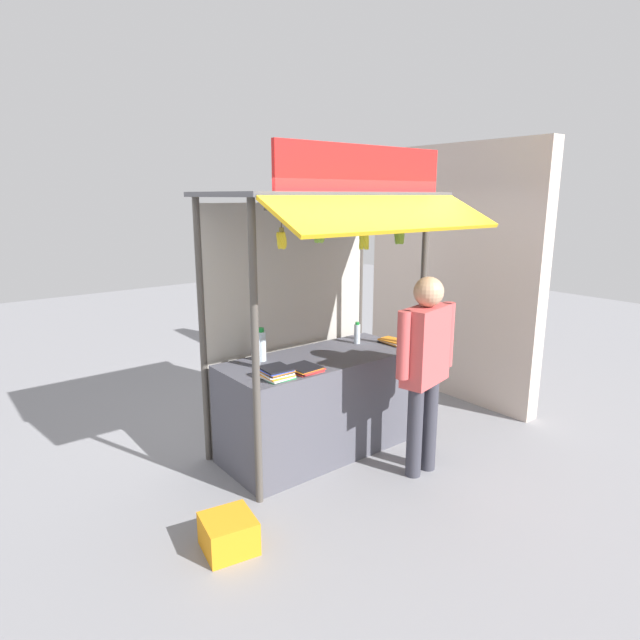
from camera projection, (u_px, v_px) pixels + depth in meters
ground_plane at (320, 449)px, 5.10m from camera, size 20.00×20.00×0.00m
stall_counter at (320, 404)px, 4.99m from camera, size 1.86×0.80×0.93m
stall_structure at (313, 275)px, 4.79m from camera, size 2.06×1.62×2.76m
water_bottle_back_left at (357, 333)px, 5.31m from camera, size 0.06×0.06×0.22m
water_bottle_right at (261, 345)px, 4.74m from camera, size 0.09×0.09×0.31m
water_bottle_left at (256, 353)px, 4.57m from camera, size 0.08×0.08×0.27m
magazine_stack_back_right at (304, 369)px, 4.49m from camera, size 0.27×0.30×0.04m
magazine_stack_center at (393, 342)px, 5.32m from camera, size 0.20×0.29×0.04m
magazine_stack_front_right at (276, 373)px, 4.31m from camera, size 0.25×0.27×0.09m
banana_bunch_leftmost at (364, 239)px, 4.29m from camera, size 0.10×0.10×0.33m
banana_bunch_inner_right at (399, 235)px, 4.53m from camera, size 0.11×0.11×0.31m
banana_bunch_inner_left at (319, 233)px, 3.99m from camera, size 0.11×0.11×0.25m
banana_bunch_rightmost at (282, 240)px, 3.79m from camera, size 0.09×0.09×0.28m
vendor_person at (425, 358)px, 4.44m from camera, size 0.66×0.31×1.74m
plastic_crate at (229, 533)px, 3.63m from camera, size 0.40×0.40×0.24m
neighbour_wall at (450, 273)px, 6.32m from camera, size 0.20×2.40×2.96m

